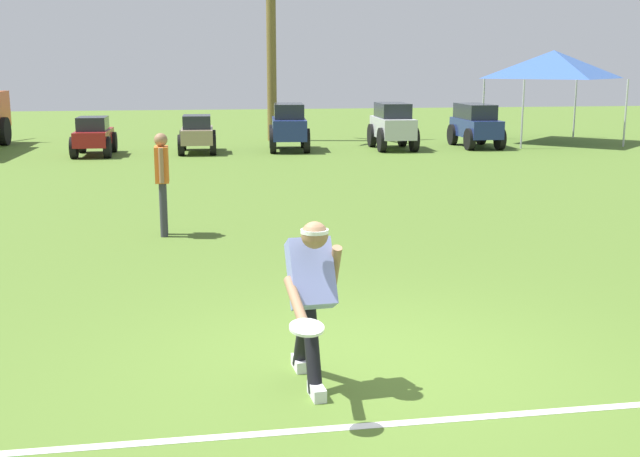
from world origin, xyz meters
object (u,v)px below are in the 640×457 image
object	(u,v)px
teammate_near_sideline	(162,174)
parked_car_slot_c	(289,126)
parked_car_slot_a	(94,136)
parked_car_slot_d	(393,125)
palm_tree_left_of_centre	(271,11)
parked_car_slot_b	(197,133)
frisbee_in_flight	(307,328)
parked_car_slot_e	(475,124)
event_tent	(553,64)
frisbee_thrower	(311,294)

from	to	relation	value
teammate_near_sideline	parked_car_slot_c	size ratio (longest dim) A/B	0.64
parked_car_slot_a	parked_car_slot_d	size ratio (longest dim) A/B	0.93
palm_tree_left_of_centre	parked_car_slot_b	bearing A→B (deg)	-126.42
frisbee_in_flight	parked_car_slot_d	distance (m)	19.37
teammate_near_sideline	parked_car_slot_e	world-z (taller)	teammate_near_sideline
frisbee_in_flight	parked_car_slot_b	world-z (taller)	parked_car_slot_b
parked_car_slot_b	event_tent	bearing A→B (deg)	6.37
frisbee_thrower	palm_tree_left_of_centre	distance (m)	21.66
parked_car_slot_c	parked_car_slot_a	bearing A→B (deg)	-175.37
parked_car_slot_b	parked_car_slot_d	bearing A→B (deg)	0.55
frisbee_in_flight	parked_car_slot_d	bearing A→B (deg)	74.08
parked_car_slot_c	parked_car_slot_d	size ratio (longest dim) A/B	1.02
frisbee_thrower	frisbee_in_flight	world-z (taller)	frisbee_thrower
parked_car_slot_b	teammate_near_sideline	bearing A→B (deg)	-93.03
parked_car_slot_a	parked_car_slot_c	world-z (taller)	parked_car_slot_c
frisbee_thrower	teammate_near_sideline	bearing A→B (deg)	102.37
frisbee_in_flight	parked_car_slot_a	size ratio (longest dim) A/B	0.13
frisbee_in_flight	event_tent	world-z (taller)	event_tent
parked_car_slot_b	parked_car_slot_e	bearing A→B (deg)	1.67
teammate_near_sideline	parked_car_slot_b	bearing A→B (deg)	86.97
frisbee_in_flight	palm_tree_left_of_centre	world-z (taller)	palm_tree_left_of_centre
frisbee_thrower	parked_car_slot_c	size ratio (longest dim) A/B	0.58
parked_car_slot_e	parked_car_slot_a	bearing A→B (deg)	-177.47
parked_car_slot_c	event_tent	xyz separation A→B (m)	(8.85, 1.09, 1.80)
teammate_near_sideline	parked_car_slot_e	distance (m)	15.10
parked_car_slot_b	parked_car_slot_d	size ratio (longest dim) A/B	0.93
parked_car_slot_e	frisbee_thrower	bearing A→B (deg)	-113.58
teammate_near_sideline	parked_car_slot_d	size ratio (longest dim) A/B	0.66
parked_car_slot_b	palm_tree_left_of_centre	distance (m)	5.70
parked_car_slot_b	event_tent	size ratio (longest dim) A/B	0.62
parked_car_slot_e	parked_car_slot_c	bearing A→B (deg)	-179.50
parked_car_slot_e	event_tent	distance (m)	3.63
parked_car_slot_b	frisbee_in_flight	bearing A→B (deg)	-88.17
parked_car_slot_c	parked_car_slot_d	distance (m)	3.18
parked_car_slot_a	event_tent	world-z (taller)	event_tent
frisbee_in_flight	parked_car_slot_a	world-z (taller)	parked_car_slot_a
palm_tree_left_of_centre	event_tent	bearing A→B (deg)	-13.52
frisbee_thrower	parked_car_slot_e	world-z (taller)	frisbee_thrower
palm_tree_left_of_centre	parked_car_slot_c	bearing A→B (deg)	-86.87
parked_car_slot_c	parked_car_slot_d	xyz separation A→B (m)	(3.17, -0.14, 0.00)
parked_car_slot_b	parked_car_slot_d	distance (m)	5.91
frisbee_thrower	parked_car_slot_d	xyz separation A→B (m)	(5.18, 17.89, -0.05)
frisbee_thrower	palm_tree_left_of_centre	xyz separation A→B (m)	(1.83, 21.29, 3.51)
parked_car_slot_c	palm_tree_left_of_centre	bearing A→B (deg)	93.13
frisbee_in_flight	parked_car_slot_a	xyz separation A→B (m)	(-3.52, 18.31, -0.20)
frisbee_in_flight	palm_tree_left_of_centre	size ratio (longest dim) A/B	0.04
parked_car_slot_b	parked_car_slot_c	xyz separation A→B (m)	(2.73, 0.20, 0.18)
frisbee_thrower	frisbee_in_flight	size ratio (longest dim) A/B	4.78
frisbee_in_flight	parked_car_slot_c	bearing A→B (deg)	83.50
parked_car_slot_d	parked_car_slot_e	xyz separation A→B (m)	(2.72, 0.20, -0.02)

